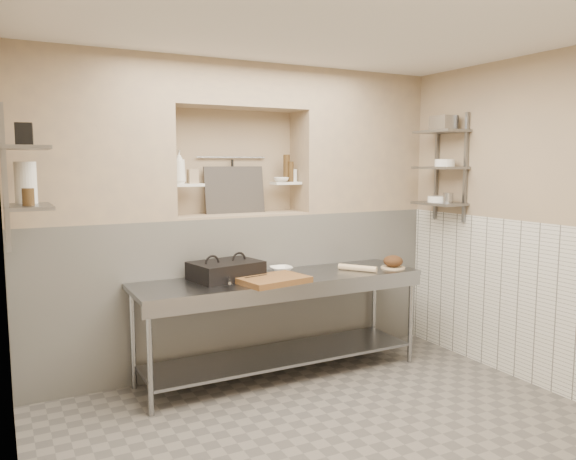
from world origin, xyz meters
TOP-DOWN VIEW (x-y plane):
  - floor at (0.00, 0.00)m, footprint 4.00×3.90m
  - ceiling at (0.00, 0.00)m, footprint 4.00×3.90m
  - wall_right at (2.05, 0.00)m, footprint 0.10×3.90m
  - wall_back at (0.00, 2.00)m, footprint 4.00×0.10m
  - backwall_lower at (0.00, 1.75)m, footprint 4.00×0.40m
  - alcove_sill at (0.00, 1.75)m, footprint 1.30×0.40m
  - backwall_pillar_left at (-1.33, 1.75)m, footprint 1.35×0.40m
  - backwall_pillar_right at (1.33, 1.75)m, footprint 1.35×0.40m
  - backwall_header at (0.00, 1.75)m, footprint 1.30×0.40m
  - wainscot_left at (-1.99, 0.00)m, footprint 0.02×3.90m
  - wainscot_right at (1.99, 0.00)m, footprint 0.02×3.90m
  - alcove_shelf_left at (-0.50, 1.75)m, footprint 0.28×0.16m
  - alcove_shelf_right at (0.50, 1.75)m, footprint 0.28×0.16m
  - utensil_rail at (0.00, 1.92)m, footprint 0.70×0.02m
  - hanging_steel at (0.00, 1.90)m, footprint 0.02×0.02m
  - splash_panel at (0.00, 1.85)m, footprint 0.60×0.08m
  - shelf_rail_left_a at (-1.98, 1.25)m, footprint 0.03×0.03m
  - shelf_rail_left_b at (-1.98, 0.85)m, footprint 0.03×0.03m
  - wall_shelf_left_lower at (-1.84, 1.05)m, footprint 0.30×0.50m
  - wall_shelf_left_upper at (-1.84, 1.05)m, footprint 0.30×0.50m
  - shelf_rail_right_a at (1.98, 1.25)m, footprint 0.03×0.03m
  - shelf_rail_right_b at (1.98, 0.85)m, footprint 0.03×0.03m
  - wall_shelf_right_lower at (1.84, 1.05)m, footprint 0.30×0.50m
  - wall_shelf_right_mid at (1.84, 1.05)m, footprint 0.30×0.50m
  - wall_shelf_right_upper at (1.84, 1.05)m, footprint 0.30×0.50m
  - prep_table at (0.16, 1.18)m, footprint 2.60×0.70m
  - panini_press at (-0.31, 1.31)m, footprint 0.64×0.51m
  - cutting_board at (-0.01, 0.99)m, footprint 0.61×0.48m
  - knife_blade at (-0.13, 1.09)m, footprint 0.24×0.07m
  - tongs at (-0.40, 1.02)m, footprint 0.11×0.27m
  - mixing_bowl at (0.26, 1.38)m, footprint 0.22×0.22m
  - rolling_pin at (0.91, 1.09)m, footprint 0.26×0.34m
  - bread_board at (1.29, 1.05)m, footprint 0.23×0.23m
  - bread_loaf at (1.29, 1.05)m, footprint 0.19×0.19m
  - bottle_soap at (-0.57, 1.74)m, footprint 0.14×0.14m
  - jar_alcove at (-0.45, 1.75)m, footprint 0.09×0.09m
  - bowl_alcove at (0.43, 1.72)m, footprint 0.15×0.15m
  - condiment_a at (0.55, 1.73)m, footprint 0.05×0.05m
  - condiment_b at (0.52, 1.78)m, footprint 0.07×0.07m
  - condiment_c at (0.60, 1.78)m, footprint 0.07×0.07m
  - jug_left at (-1.84, 1.21)m, footprint 0.15×0.15m
  - jar_left at (-1.84, 0.98)m, footprint 0.08×0.08m
  - box_left_upper at (-1.84, 1.07)m, footprint 0.12×0.12m
  - bowl_right at (1.84, 1.07)m, footprint 0.19×0.19m
  - canister_right at (1.84, 0.93)m, footprint 0.10×0.10m
  - bowl_right_mid at (1.84, 0.99)m, footprint 0.19×0.19m
  - basket_right at (1.84, 1.02)m, footprint 0.18×0.22m

SIDE VIEW (x-z plane):
  - floor at x=0.00m, z-range -0.10..0.00m
  - prep_table at x=0.16m, z-range 0.19..1.09m
  - backwall_lower at x=0.00m, z-range 0.00..1.40m
  - wainscot_left at x=-1.99m, z-range 0.00..1.40m
  - wainscot_right at x=1.99m, z-range 0.00..1.40m
  - bread_board at x=1.29m, z-range 0.90..0.91m
  - mixing_bowl at x=0.26m, z-range 0.90..0.95m
  - cutting_board at x=-0.01m, z-range 0.90..0.95m
  - rolling_pin at x=0.91m, z-range 0.90..0.96m
  - knife_blade at x=-0.13m, z-range 0.95..0.95m
  - tongs at x=-0.40m, z-range 0.95..0.97m
  - bread_loaf at x=1.29m, z-range 0.91..1.02m
  - panini_press at x=-0.31m, z-range 0.90..1.06m
  - wall_right at x=2.05m, z-range 0.00..2.80m
  - wall_back at x=0.00m, z-range 0.00..2.80m
  - alcove_sill at x=0.00m, z-range 1.40..1.42m
  - wall_shelf_right_lower at x=1.84m, z-range 1.49..1.51m
  - bowl_right at x=1.84m, z-range 1.51..1.57m
  - canister_right at x=1.84m, z-range 1.51..1.61m
  - wall_shelf_left_lower at x=-1.84m, z-range 1.59..1.61m
  - splash_panel at x=0.00m, z-range 1.42..1.86m
  - jar_left at x=-1.84m, z-range 1.61..1.73m
  - alcove_shelf_left at x=-0.50m, z-range 1.69..1.71m
  - alcove_shelf_right at x=0.50m, z-range 1.69..1.71m
  - bowl_alcove at x=0.43m, z-range 1.71..1.76m
  - jug_left at x=-1.84m, z-range 1.61..1.91m
  - condiment_c at x=0.60m, z-range 1.71..1.84m
  - jar_alcove at x=-0.45m, z-range 1.71..1.84m
  - hanging_steel at x=0.00m, z-range 1.63..1.93m
  - shelf_rail_left_a at x=-1.98m, z-range 1.33..2.27m
  - shelf_rail_left_b at x=-1.98m, z-range 1.33..2.27m
  - condiment_a at x=0.55m, z-range 1.71..1.91m
  - condiment_b at x=0.52m, z-range 1.71..1.98m
  - shelf_rail_right_a at x=1.98m, z-range 1.33..2.38m
  - shelf_rail_right_b at x=1.98m, z-range 1.33..2.38m
  - wall_shelf_right_mid at x=1.84m, z-range 1.84..1.86m
  - bottle_soap at x=-0.57m, z-range 1.71..2.01m
  - bowl_right_mid at x=1.84m, z-range 1.86..1.93m
  - utensil_rail at x=0.00m, z-range 1.94..1.96m
  - wall_shelf_left_upper at x=-1.84m, z-range 1.99..2.01m
  - box_left_upper at x=-1.84m, z-range 2.01..2.16m
  - backwall_pillar_left at x=-1.33m, z-range 1.40..2.80m
  - backwall_pillar_right at x=1.33m, z-range 1.40..2.80m
  - wall_shelf_right_upper at x=1.84m, z-range 2.19..2.21m
  - basket_right at x=1.84m, z-range 2.21..2.35m
  - backwall_header at x=0.00m, z-range 2.40..2.80m
  - ceiling at x=0.00m, z-range 2.80..2.90m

